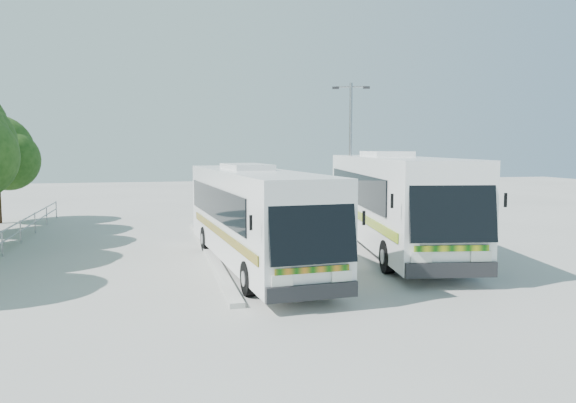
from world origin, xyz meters
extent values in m
plane|color=#AAAAA5|center=(0.00, 0.00, 0.00)|extent=(100.00, 100.00, 0.00)
cube|color=#B2B2AD|center=(-2.30, 2.00, 0.07)|extent=(0.40, 16.00, 0.15)
cylinder|color=gray|center=(-10.00, 4.00, 0.95)|extent=(0.06, 22.00, 0.06)
cylinder|color=gray|center=(-10.00, 4.00, 0.55)|extent=(0.06, 22.00, 0.06)
cylinder|color=gray|center=(-10.00, 14.00, 0.50)|extent=(0.06, 0.06, 1.00)
sphere|color=#17370F|center=(-11.94, 12.80, 3.46)|extent=(3.28, 3.28, 3.28)
cube|color=silver|center=(-1.00, -0.88, 1.84)|extent=(3.38, 11.94, 3.00)
cube|color=black|center=(-0.53, -6.78, 2.21)|extent=(2.29, 0.63, 1.91)
cube|color=black|center=(-2.29, -0.39, 2.21)|extent=(0.79, 9.40, 1.08)
cube|color=black|center=(0.20, -0.19, 2.21)|extent=(0.79, 9.40, 1.08)
cube|color=#10530B|center=(-2.22, -1.27, 1.28)|extent=(0.83, 10.18, 0.27)
cylinder|color=black|center=(-1.80, -4.79, 0.49)|extent=(0.37, 1.00, 0.98)
cylinder|color=black|center=(0.41, -4.61, 0.49)|extent=(0.37, 1.00, 0.98)
cylinder|color=black|center=(-2.37, 2.36, 0.49)|extent=(0.37, 1.00, 0.98)
cylinder|color=black|center=(-0.16, 2.54, 0.49)|extent=(0.37, 1.00, 0.98)
cube|color=white|center=(5.00, 1.02, 2.07)|extent=(4.79, 13.51, 3.37)
cube|color=black|center=(3.96, -5.56, 2.48)|extent=(2.59, 0.89, 2.14)
cube|color=black|center=(3.72, 1.89, 2.48)|extent=(1.70, 10.47, 1.21)
cube|color=black|center=(6.49, 1.45, 2.48)|extent=(1.70, 10.47, 1.21)
cube|color=#0F620E|center=(3.56, 0.91, 1.43)|extent=(1.82, 11.34, 0.31)
cylinder|color=black|center=(3.10, -3.04, 0.55)|extent=(0.50, 1.14, 1.10)
cylinder|color=black|center=(5.56, -3.43, 0.55)|extent=(0.50, 1.14, 1.10)
cylinder|color=black|center=(4.35, 4.92, 0.55)|extent=(0.50, 1.14, 1.10)
cylinder|color=black|center=(6.82, 4.53, 0.55)|extent=(0.50, 1.14, 1.10)
cylinder|color=gray|center=(4.65, 5.08, 3.56)|extent=(0.18, 0.18, 7.12)
cylinder|color=gray|center=(4.65, 5.08, 6.94)|extent=(1.37, 0.51, 0.07)
cube|color=black|center=(3.98, 5.30, 6.90)|extent=(0.35, 0.25, 0.11)
cube|color=black|center=(5.33, 4.85, 6.90)|extent=(0.35, 0.25, 0.11)
camera|label=1|loc=(-4.27, -19.96, 4.11)|focal=35.00mm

